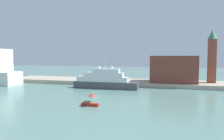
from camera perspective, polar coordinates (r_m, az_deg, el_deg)
The scene contains 9 objects.
ground at distance 77.19m, azimuth -4.31°, elevation -5.95°, with size 400.00×400.00×0.00m, color slate.
quay_dock at distance 101.22m, azimuth 0.83°, elevation -3.20°, with size 110.00×19.26×1.71m, color #ADA38E.
large_yacht at distance 84.87m, azimuth -2.08°, elevation -2.92°, with size 26.47×3.68×11.55m.
small_motorboat at distance 55.33m, azimuth -5.91°, elevation -8.35°, with size 4.62×2.00×3.26m.
harbor_building at distance 96.22m, azimuth 16.35°, elevation 0.27°, with size 19.31×14.12×11.52m, color brown.
bell_tower at distance 99.46m, azimuth 25.49°, elevation 3.94°, with size 4.07×4.07×22.59m.
parked_car at distance 101.88m, azimuth -7.09°, elevation -2.33°, with size 3.84×1.64×1.53m.
person_figure at distance 99.98m, azimuth -3.86°, elevation -2.35°, with size 0.36×0.36×1.67m.
mooring_bollard at distance 92.31m, azimuth 2.21°, elevation -3.05°, with size 0.48×0.48×0.85m, color black.
Camera 1 is at (26.98, -71.21, 12.66)m, focal length 33.73 mm.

